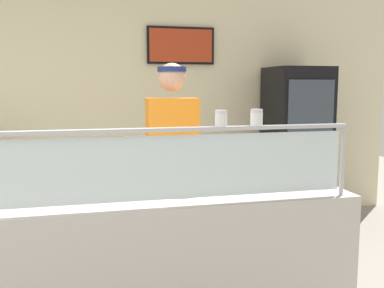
{
  "coord_description": "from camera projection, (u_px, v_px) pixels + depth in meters",
  "views": [
    {
      "loc": [
        0.55,
        -2.2,
        1.59
      ],
      "look_at": [
        1.2,
        0.43,
        1.23
      ],
      "focal_mm": 41.14,
      "sensor_mm": 36.0,
      "label": 1
    }
  ],
  "objects": [
    {
      "name": "worker_figure",
      "position": [
        173.0,
        163.0,
        3.34
      ],
      "size": [
        0.41,
        0.5,
        1.76
      ],
      "color": "#23232D",
      "rests_on": "ground"
    },
    {
      "name": "sneeze_guard",
      "position": [
        183.0,
        156.0,
        2.34
      ],
      "size": [
        1.94,
        0.06,
        0.42
      ],
      "color": "#B2B5BC",
      "rests_on": "serving_counter"
    },
    {
      "name": "pizza_tray",
      "position": [
        177.0,
        187.0,
        2.73
      ],
      "size": [
        0.45,
        0.45,
        0.04
      ],
      "color": "#9EA0A8",
      "rests_on": "serving_counter"
    },
    {
      "name": "drink_fridge",
      "position": [
        296.0,
        146.0,
        5.03
      ],
      "size": [
        0.63,
        0.64,
        1.8
      ],
      "color": "black",
      "rests_on": "ground"
    },
    {
      "name": "pizza_server",
      "position": [
        181.0,
        184.0,
        2.72
      ],
      "size": [
        0.11,
        0.29,
        0.01
      ],
      "primitive_type": "cube",
      "rotation": [
        0.0,
        0.0,
        0.15
      ],
      "color": "#ADAFB7",
      "rests_on": "pizza_tray"
    },
    {
      "name": "pepper_flake_shaker",
      "position": [
        257.0,
        118.0,
        2.41
      ],
      "size": [
        0.07,
        0.07,
        0.09
      ],
      "color": "white",
      "rests_on": "sneeze_guard"
    },
    {
      "name": "serving_counter",
      "position": [
        172.0,
        265.0,
        2.76
      ],
      "size": [
        2.12,
        0.78,
        0.95
      ],
      "primitive_type": "cube",
      "color": "#BCB7B2",
      "rests_on": "ground"
    },
    {
      "name": "shop_rear_unit",
      "position": [
        130.0,
        106.0,
        4.97
      ],
      "size": [
        6.52,
        0.13,
        2.7
      ],
      "color": "beige",
      "rests_on": "ground"
    },
    {
      "name": "parmesan_shaker",
      "position": [
        221.0,
        119.0,
        2.37
      ],
      "size": [
        0.07,
        0.07,
        0.09
      ],
      "color": "white",
      "rests_on": "sneeze_guard"
    }
  ]
}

